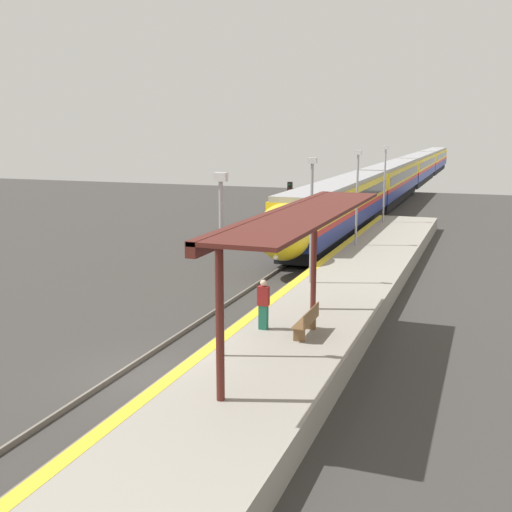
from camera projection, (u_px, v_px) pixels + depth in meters
The scene contains 13 objects.
ground_plane at pixel (146, 375), 19.19m from camera, with size 120.00×120.00×0.00m, color #383533.
rail_left at pixel (125, 370), 19.42m from camera, with size 0.08×90.00×0.15m, color slate.
rail_right at pixel (168, 376), 18.93m from camera, with size 0.08×90.00×0.15m, color slate.
train at pixel (405, 174), 72.44m from camera, with size 2.77×92.98×3.88m.
platform_right at pixel (262, 378), 17.85m from camera, with size 4.18×64.00×0.87m.
platform_bench at pixel (308, 321), 20.04m from camera, with size 0.44×1.71×0.89m.
person_waiting at pixel (263, 304), 20.61m from camera, with size 0.36×0.22×1.64m.
railway_signal at pixel (290, 208), 38.81m from camera, with size 0.28×0.28×4.09m.
lamppost_near at pixel (221, 253), 17.76m from camera, with size 0.36×0.20×5.22m.
lamppost_mid at pixel (312, 212), 26.44m from camera, with size 0.36×0.20×5.22m.
lamppost_far at pixel (357, 191), 35.11m from camera, with size 0.36×0.20×5.22m.
lamppost_farthest at pixel (385, 179), 43.78m from camera, with size 0.36×0.20×5.22m.
station_canopy at pixel (296, 220), 18.28m from camera, with size 2.02×11.40×4.10m.
Camera 1 is at (9.34, -15.87, 7.26)m, focal length 45.00 mm.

